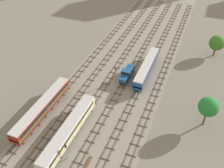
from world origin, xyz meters
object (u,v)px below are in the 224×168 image
Objects in this scene: passenger_coach_centre_left_nearest at (69,130)px; passenger_coach_far_left_near at (42,107)px; shunter_loco_centre_mid at (127,73)px; diesel_railcar_centre_right_midfar at (147,67)px; signal_post_near at (66,150)px; signal_post_nearest at (116,73)px.

passenger_coach_centre_left_nearest is 1.00× the size of passenger_coach_far_left_near.
passenger_coach_centre_left_nearest is at bearing -100.60° from shunter_loco_centre_mid.
signal_post_near is at bearing -101.63° from diesel_railcar_centre_right_midfar.
shunter_loco_centre_mid is 6.62m from diesel_railcar_centre_right_midfar.
passenger_coach_far_left_near reaches higher than shunter_loco_centre_mid.
signal_post_nearest reaches higher than passenger_coach_far_left_near.
signal_post_nearest is at bearing 57.38° from passenger_coach_far_left_near.
passenger_coach_far_left_near is (-9.85, 4.01, 0.00)m from passenger_coach_centre_left_nearest.
passenger_coach_centre_left_nearest is at bearing -107.79° from diesel_railcar_centre_right_midfar.
signal_post_near reaches higher than passenger_coach_centre_left_nearest.
shunter_loco_centre_mid is 0.41× the size of diesel_railcar_centre_right_midfar.
passenger_coach_centre_left_nearest reaches higher than shunter_loco_centre_mid.
diesel_railcar_centre_right_midfar is at bearing 72.21° from passenger_coach_centre_left_nearest.
diesel_railcar_centre_right_midfar is 10.53m from signal_post_nearest.
passenger_coach_far_left_near is at bearing -122.62° from signal_post_nearest.
signal_post_nearest is (-2.46, -3.07, 1.51)m from shunter_loco_centre_mid.
signal_post_near reaches higher than passenger_coach_far_left_near.
signal_post_nearest is 28.45m from signal_post_near.
shunter_loco_centre_mid is at bearing 79.40° from passenger_coach_centre_left_nearest.
shunter_loco_centre_mid is at bearing 56.48° from passenger_coach_far_left_near.
shunter_loco_centre_mid is at bearing 51.27° from signal_post_nearest.
signal_post_near is at bearing -90.00° from signal_post_nearest.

